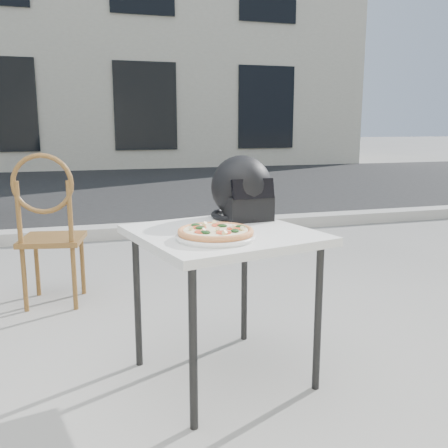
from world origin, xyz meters
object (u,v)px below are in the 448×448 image
object	(u,v)px
cafe_table_main	(223,245)
helmet	(242,191)
plate	(216,237)
pizza	(216,231)
cafe_chair_main	(49,223)

from	to	relation	value
cafe_table_main	helmet	distance (m)	0.37
plate	helmet	world-z (taller)	helmet
plate	cafe_table_main	bearing A→B (deg)	62.57
helmet	pizza	bearing A→B (deg)	-126.40
plate	pizza	size ratio (longest dim) A/B	0.98
plate	helmet	distance (m)	0.50
cafe_table_main	cafe_chair_main	bearing A→B (deg)	123.29
plate	cafe_chair_main	size ratio (longest dim) A/B	0.40
cafe_table_main	plate	size ratio (longest dim) A/B	2.21
pizza	cafe_chair_main	xyz separation A→B (m)	(-0.70, 1.32, -0.17)
pizza	cafe_chair_main	world-z (taller)	cafe_chair_main
cafe_table_main	pizza	xyz separation A→B (m)	(-0.07, -0.14, 0.09)
helmet	cafe_chair_main	distance (m)	1.35
cafe_table_main	cafe_chair_main	size ratio (longest dim) A/B	0.88
helmet	cafe_chair_main	xyz separation A→B (m)	(-0.95, 0.91, -0.28)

